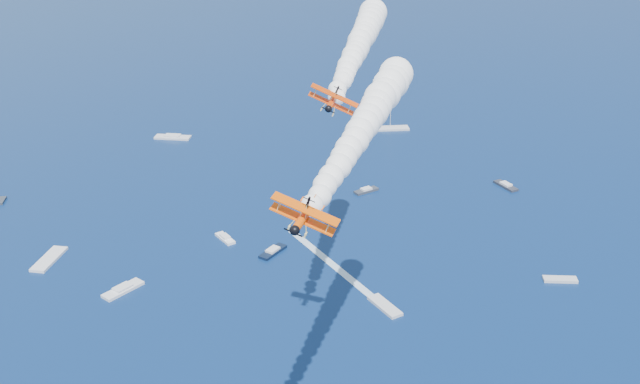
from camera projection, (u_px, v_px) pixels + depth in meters
biplane_lead at (332, 101)px, 112.11m from camera, size 10.77×11.15×7.65m
biplane_trail at (304, 216)px, 85.14m from camera, size 11.03×11.83×7.71m
smoke_trail_lead at (357, 49)px, 133.69m from camera, size 52.37×51.66×9.54m
smoke_trail_trail at (361, 129)px, 106.03m from camera, size 52.22×48.40×9.54m
spectator_boats at (138, 246)px, 191.18m from camera, size 233.62×183.86×0.70m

